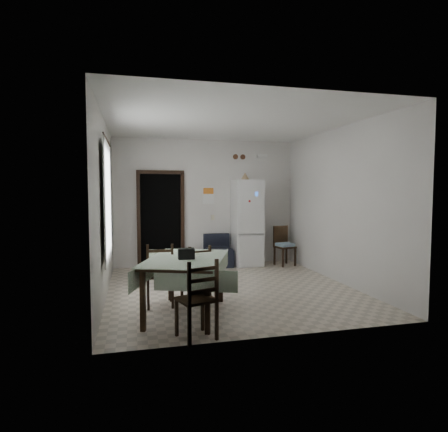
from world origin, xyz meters
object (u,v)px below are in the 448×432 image
object	(u,v)px
corner_chair	(285,246)
dining_table	(186,286)
dining_chair_far_left	(160,274)
navy_seat	(219,251)
dining_chair_near_head	(196,298)
dining_chair_far_right	(196,273)
fridge	(247,223)

from	to	relation	value
corner_chair	dining_table	xyz separation A→B (m)	(-2.69, -2.90, -0.05)
corner_chair	dining_chair_far_left	xyz separation A→B (m)	(-3.02, -2.39, 0.02)
navy_seat	dining_chair_near_head	size ratio (longest dim) A/B	0.77
navy_seat	corner_chair	xyz separation A→B (m)	(1.51, -0.25, 0.09)
navy_seat	dining_table	size ratio (longest dim) A/B	0.47
dining_table	dining_chair_far_right	xyz separation A→B (m)	(0.22, 0.57, 0.05)
dining_chair_far_left	navy_seat	bearing A→B (deg)	-117.99
dining_chair_far_right	fridge	bearing A→B (deg)	-136.84
corner_chair	dining_chair_near_head	size ratio (longest dim) A/B	0.96
navy_seat	dining_table	world-z (taller)	dining_table
dining_table	dining_chair_far_left	size ratio (longest dim) A/B	1.61
fridge	corner_chair	world-z (taller)	fridge
dining_table	dining_chair_near_head	world-z (taller)	dining_chair_near_head
dining_chair_far_left	dining_chair_near_head	size ratio (longest dim) A/B	1.01
corner_chair	dining_chair_far_right	world-z (taller)	corner_chair
dining_chair_near_head	fridge	bearing A→B (deg)	-132.33
corner_chair	dining_table	world-z (taller)	corner_chair
dining_chair_far_left	corner_chair	bearing A→B (deg)	-139.94
dining_chair_far_left	dining_chair_far_right	world-z (taller)	dining_chair_far_left
fridge	dining_chair_far_left	xyz separation A→B (m)	(-2.18, -2.64, -0.51)
fridge	dining_chair_far_right	world-z (taller)	fridge
fridge	dining_table	bearing A→B (deg)	-121.01
corner_chair	fridge	bearing A→B (deg)	150.67
navy_seat	dining_chair_far_left	bearing A→B (deg)	-120.13
dining_table	dining_chair_near_head	size ratio (longest dim) A/B	1.62
navy_seat	dining_chair_far_left	size ratio (longest dim) A/B	0.76
corner_chair	dining_chair_far_left	world-z (taller)	dining_chair_far_left
corner_chair	dining_chair_far_right	size ratio (longest dim) A/B	1.01
fridge	corner_chair	size ratio (longest dim) A/B	2.18
dining_table	dining_chair_near_head	xyz separation A→B (m)	(-0.00, -0.85, 0.07)
navy_seat	dining_table	bearing A→B (deg)	-110.94
dining_table	dining_chair_far_left	distance (m)	0.61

